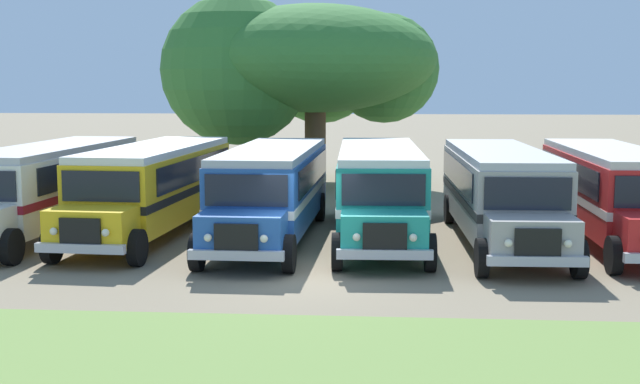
{
  "coord_description": "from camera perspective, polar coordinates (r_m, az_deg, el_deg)",
  "views": [
    {
      "loc": [
        1.87,
        -20.67,
        4.85
      ],
      "look_at": [
        0.0,
        4.2,
        1.6
      ],
      "focal_mm": 47.28,
      "sensor_mm": 36.0,
      "label": 1
    }
  ],
  "objects": [
    {
      "name": "ground_plane",
      "position": [
        21.31,
        -0.85,
        -5.73
      ],
      "size": [
        220.0,
        220.0,
        0.0
      ],
      "primitive_type": "plane",
      "color": "#84755B"
    },
    {
      "name": "parked_bus_slot_4",
      "position": [
        26.25,
        12.09,
        0.1
      ],
      "size": [
        2.89,
        10.86,
        2.82
      ],
      "rotation": [
        0.0,
        0.0,
        -1.55
      ],
      "color": "#9E9993",
      "rests_on": "ground_plane"
    },
    {
      "name": "broad_shade_tree",
      "position": [
        39.51,
        -1.06,
        8.65
      ],
      "size": [
        12.63,
        11.59,
        8.82
      ],
      "color": "brown",
      "rests_on": "ground_plane"
    },
    {
      "name": "parked_bus_slot_3",
      "position": [
        26.51,
        4.02,
        0.32
      ],
      "size": [
        2.96,
        10.88,
        2.82
      ],
      "rotation": [
        0.0,
        0.0,
        -1.54
      ],
      "color": "teal",
      "rests_on": "ground_plane"
    },
    {
      "name": "parked_bus_slot_0",
      "position": [
        28.64,
        -17.84,
        0.51
      ],
      "size": [
        3.2,
        10.91,
        2.82
      ],
      "rotation": [
        0.0,
        0.0,
        -1.63
      ],
      "color": "silver",
      "rests_on": "ground_plane"
    },
    {
      "name": "parked_bus_slot_1",
      "position": [
        27.67,
        -11.16,
        0.5
      ],
      "size": [
        3.28,
        10.93,
        2.82
      ],
      "rotation": [
        0.0,
        0.0,
        -1.64
      ],
      "color": "yellow",
      "rests_on": "ground_plane"
    },
    {
      "name": "parked_bus_slot_5",
      "position": [
        27.47,
        19.18,
        0.18
      ],
      "size": [
        2.69,
        10.84,
        2.82
      ],
      "rotation": [
        0.0,
        0.0,
        -1.57
      ],
      "color": "red",
      "rests_on": "ground_plane"
    },
    {
      "name": "parked_bus_slot_2",
      "position": [
        26.36,
        -3.28,
        0.29
      ],
      "size": [
        2.89,
        10.86,
        2.82
      ],
      "rotation": [
        0.0,
        0.0,
        -1.59
      ],
      "color": "#23519E",
      "rests_on": "ground_plane"
    }
  ]
}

